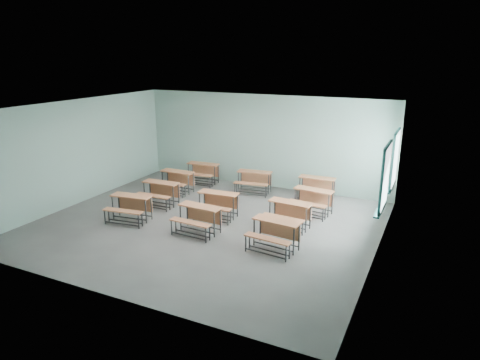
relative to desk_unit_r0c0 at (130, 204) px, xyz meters
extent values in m
cube|color=slate|center=(2.05, 0.71, -0.49)|extent=(9.00, 8.00, 0.02)
cube|color=white|center=(2.05, 0.71, 2.73)|extent=(9.00, 8.00, 0.02)
cube|color=#96BBAF|center=(2.05, 4.72, 1.12)|extent=(9.00, 0.02, 3.20)
cube|color=#96BBAF|center=(2.05, -3.30, 1.12)|extent=(9.00, 0.02, 3.20)
cube|color=#96BBAF|center=(-2.46, 0.71, 1.12)|extent=(0.02, 8.00, 3.20)
cube|color=#96BBAF|center=(6.56, 0.71, 1.12)|extent=(0.02, 8.00, 3.20)
cube|color=#194645|center=(6.52, 3.51, 0.45)|extent=(0.06, 1.20, 0.06)
cube|color=#194645|center=(6.52, 3.51, 1.99)|extent=(0.06, 1.20, 0.06)
cube|color=#194645|center=(6.52, 2.94, 1.22)|extent=(0.06, 0.06, 1.60)
cube|color=#194645|center=(6.52, 4.08, 1.22)|extent=(0.06, 0.06, 1.60)
cube|color=#194645|center=(6.52, 3.51, 1.22)|extent=(0.04, 0.04, 1.48)
cube|color=#194645|center=(6.52, 3.51, 1.22)|extent=(0.04, 1.08, 0.04)
cube|color=#194645|center=(6.48, 3.51, 0.39)|extent=(0.14, 1.28, 0.04)
cube|color=white|center=(6.55, 3.51, 1.22)|extent=(0.01, 1.08, 1.48)
cube|color=#194645|center=(6.52, 1.51, 0.45)|extent=(0.06, 1.20, 0.06)
cube|color=#194645|center=(6.52, 1.51, 1.99)|extent=(0.06, 1.20, 0.06)
cube|color=#194645|center=(6.52, 0.94, 1.22)|extent=(0.06, 0.06, 1.60)
cube|color=#194645|center=(6.52, 2.08, 1.22)|extent=(0.06, 0.06, 1.60)
cube|color=#194645|center=(6.52, 1.51, 1.22)|extent=(0.04, 0.04, 1.48)
cube|color=#194645|center=(6.52, 1.51, 1.22)|extent=(0.04, 1.08, 0.04)
cube|color=#194645|center=(6.48, 1.51, 0.39)|extent=(0.14, 1.28, 0.04)
cube|color=white|center=(6.55, 1.51, 1.22)|extent=(0.01, 1.08, 1.48)
cube|color=#B56741|center=(-0.01, 0.10, 0.22)|extent=(1.19, 0.53, 0.04)
cube|color=#B56741|center=(-0.04, 0.28, -0.08)|extent=(1.09, 0.16, 0.40)
cylinder|color=#343639|center=(-0.52, -0.12, -0.14)|extent=(0.04, 0.04, 0.68)
cylinder|color=#343639|center=(0.53, 0.02, -0.14)|extent=(0.04, 0.04, 0.68)
cylinder|color=#343639|center=(-0.56, 0.19, -0.14)|extent=(0.04, 0.04, 0.68)
cylinder|color=#343639|center=(0.49, 0.32, -0.14)|extent=(0.04, 0.04, 0.68)
cube|color=#343639|center=(0.01, -0.05, -0.39)|extent=(1.05, 0.17, 0.03)
cube|color=#343639|center=(-0.03, 0.25, -0.39)|extent=(1.05, 0.17, 0.03)
cube|color=#B56741|center=(0.05, -0.35, -0.07)|extent=(1.17, 0.39, 0.03)
cylinder|color=#343639|center=(-0.46, -0.51, -0.28)|extent=(0.04, 0.04, 0.40)
cylinder|color=#343639|center=(0.58, -0.38, -0.28)|extent=(0.04, 0.04, 0.40)
cylinder|color=#343639|center=(-0.49, -0.33, -0.28)|extent=(0.04, 0.04, 0.40)
cylinder|color=#343639|center=(0.56, -0.19, -0.28)|extent=(0.04, 0.04, 0.40)
cube|color=#343639|center=(0.06, -0.44, -0.41)|extent=(1.05, 0.17, 0.03)
cube|color=#343639|center=(0.03, -0.26, -0.41)|extent=(1.05, 0.17, 0.03)
cube|color=#B56741|center=(2.16, 0.19, 0.22)|extent=(1.17, 0.45, 0.04)
cube|color=#B56741|center=(2.17, 0.37, -0.08)|extent=(1.09, 0.08, 0.40)
cylinder|color=#343639|center=(1.62, 0.07, -0.14)|extent=(0.04, 0.04, 0.68)
cylinder|color=#343639|center=(2.68, 0.01, -0.14)|extent=(0.04, 0.04, 0.68)
cylinder|color=#343639|center=(1.64, 0.38, -0.14)|extent=(0.04, 0.04, 0.68)
cylinder|color=#343639|center=(2.69, 0.32, -0.14)|extent=(0.04, 0.04, 0.68)
cube|color=#343639|center=(2.15, 0.04, -0.39)|extent=(1.05, 0.09, 0.03)
cube|color=#343639|center=(2.17, 0.35, -0.39)|extent=(1.05, 0.09, 0.03)
cube|color=#B56741|center=(2.13, -0.27, -0.07)|extent=(1.16, 0.31, 0.03)
cylinder|color=#343639|center=(1.60, -0.33, -0.28)|extent=(0.04, 0.04, 0.40)
cylinder|color=#343639|center=(2.65, -0.39, -0.28)|extent=(0.04, 0.04, 0.40)
cylinder|color=#343639|center=(1.61, -0.14, -0.28)|extent=(0.04, 0.04, 0.40)
cylinder|color=#343639|center=(2.66, -0.21, -0.28)|extent=(0.04, 0.04, 0.40)
cube|color=#343639|center=(2.13, -0.36, -0.41)|extent=(1.05, 0.09, 0.03)
cube|color=#343639|center=(2.14, -0.18, -0.41)|extent=(1.05, 0.09, 0.03)
cube|color=#B56741|center=(4.32, 0.11, 0.22)|extent=(1.18, 0.50, 0.04)
cube|color=#B56741|center=(4.34, 0.29, -0.08)|extent=(1.09, 0.14, 0.40)
cylinder|color=#343639|center=(3.78, 0.01, -0.14)|extent=(0.04, 0.04, 0.68)
cylinder|color=#343639|center=(4.83, -0.10, -0.14)|extent=(0.04, 0.04, 0.68)
cylinder|color=#343639|center=(3.81, 0.32, -0.14)|extent=(0.04, 0.04, 0.68)
cylinder|color=#343639|center=(4.86, 0.20, -0.14)|extent=(0.04, 0.04, 0.68)
cube|color=#343639|center=(4.31, -0.04, -0.39)|extent=(1.05, 0.14, 0.03)
cube|color=#343639|center=(4.34, 0.26, -0.39)|extent=(1.05, 0.14, 0.03)
cube|color=#B56741|center=(4.27, -0.35, -0.07)|extent=(1.17, 0.36, 0.03)
cylinder|color=#343639|center=(3.74, -0.38, -0.28)|extent=(0.04, 0.04, 0.40)
cylinder|color=#343639|center=(4.79, -0.50, -0.28)|extent=(0.04, 0.04, 0.40)
cylinder|color=#343639|center=(3.76, -0.20, -0.28)|extent=(0.04, 0.04, 0.40)
cylinder|color=#343639|center=(4.81, -0.31, -0.28)|extent=(0.04, 0.04, 0.40)
cube|color=#343639|center=(4.26, -0.44, -0.41)|extent=(1.05, 0.14, 0.03)
cube|color=#343639|center=(4.28, -0.26, -0.41)|extent=(1.05, 0.14, 0.03)
cube|color=#B56741|center=(-0.03, 1.53, 0.22)|extent=(1.16, 0.42, 0.04)
cube|color=#B56741|center=(-0.03, 1.70, -0.08)|extent=(1.09, 0.06, 0.40)
cylinder|color=#343639|center=(-0.55, 1.35, -0.14)|extent=(0.04, 0.04, 0.68)
cylinder|color=#343639|center=(0.51, 1.39, -0.14)|extent=(0.04, 0.04, 0.68)
cylinder|color=#343639|center=(-0.56, 1.66, -0.14)|extent=(0.04, 0.04, 0.68)
cylinder|color=#343639|center=(0.50, 1.70, -0.14)|extent=(0.04, 0.04, 0.68)
cube|color=#343639|center=(-0.02, 1.37, -0.39)|extent=(1.05, 0.07, 0.03)
cube|color=#343639|center=(-0.03, 1.68, -0.39)|extent=(1.05, 0.07, 0.03)
cube|color=#B56741|center=(-0.01, 1.07, -0.07)|extent=(1.16, 0.28, 0.03)
cylinder|color=#343639|center=(-0.53, 0.96, -0.28)|extent=(0.04, 0.04, 0.40)
cylinder|color=#343639|center=(0.52, 0.99, -0.28)|extent=(0.04, 0.04, 0.40)
cylinder|color=#343639|center=(-0.54, 1.14, -0.28)|extent=(0.04, 0.04, 0.40)
cylinder|color=#343639|center=(0.51, 1.18, -0.28)|extent=(0.04, 0.04, 0.40)
cube|color=#343639|center=(-0.01, 0.98, -0.41)|extent=(1.05, 0.07, 0.03)
cube|color=#343639|center=(-0.01, 1.16, -0.41)|extent=(1.05, 0.07, 0.03)
cube|color=#B56741|center=(2.07, 1.38, 0.22)|extent=(1.17, 0.46, 0.04)
cube|color=#B56741|center=(2.06, 1.55, -0.08)|extent=(1.09, 0.09, 0.40)
cylinder|color=#343639|center=(1.55, 1.19, -0.14)|extent=(0.04, 0.04, 0.68)
cylinder|color=#343639|center=(2.61, 1.26, -0.14)|extent=(0.04, 0.04, 0.68)
cylinder|color=#343639|center=(1.53, 1.49, -0.14)|extent=(0.04, 0.04, 0.68)
cylinder|color=#343639|center=(2.58, 1.56, -0.14)|extent=(0.04, 0.04, 0.68)
cube|color=#343639|center=(2.08, 1.22, -0.39)|extent=(1.05, 0.10, 0.03)
cube|color=#343639|center=(2.06, 1.53, -0.39)|extent=(1.05, 0.10, 0.03)
cube|color=#B56741|center=(2.10, 0.92, -0.07)|extent=(1.16, 0.32, 0.03)
cylinder|color=#343639|center=(1.58, 0.79, -0.28)|extent=(0.04, 0.04, 0.40)
cylinder|color=#343639|center=(2.63, 0.86, -0.28)|extent=(0.04, 0.04, 0.40)
cylinder|color=#343639|center=(1.57, 0.97, -0.28)|extent=(0.04, 0.04, 0.40)
cylinder|color=#343639|center=(2.62, 1.04, -0.28)|extent=(0.04, 0.04, 0.40)
cube|color=#343639|center=(2.11, 0.83, -0.41)|extent=(1.05, 0.10, 0.03)
cube|color=#343639|center=(2.09, 1.01, -0.41)|extent=(1.05, 0.10, 0.03)
cube|color=#B56741|center=(4.19, 1.49, 0.22)|extent=(1.18, 0.49, 0.04)
cube|color=#B56741|center=(4.20, 1.67, -0.08)|extent=(1.09, 0.12, 0.40)
cylinder|color=#343639|center=(3.65, 1.39, -0.14)|extent=(0.04, 0.04, 0.68)
cylinder|color=#343639|center=(4.70, 1.29, -0.14)|extent=(0.04, 0.04, 0.68)
cylinder|color=#343639|center=(3.67, 1.69, -0.14)|extent=(0.04, 0.04, 0.68)
cylinder|color=#343639|center=(4.72, 1.60, -0.14)|extent=(0.04, 0.04, 0.68)
cube|color=#343639|center=(4.17, 1.34, -0.39)|extent=(1.05, 0.12, 0.03)
cube|color=#343639|center=(4.20, 1.64, -0.39)|extent=(1.05, 0.12, 0.03)
cube|color=#B56741|center=(4.14, 1.03, -0.07)|extent=(1.17, 0.34, 0.03)
cylinder|color=#343639|center=(3.61, 0.99, -0.28)|extent=(0.04, 0.04, 0.40)
cylinder|color=#343639|center=(4.66, 0.89, -0.28)|extent=(0.04, 0.04, 0.40)
cylinder|color=#343639|center=(3.63, 1.17, -0.28)|extent=(0.04, 0.04, 0.40)
cylinder|color=#343639|center=(4.68, 1.08, -0.28)|extent=(0.04, 0.04, 0.40)
cube|color=#343639|center=(4.14, 0.94, -0.41)|extent=(1.05, 0.12, 0.03)
cube|color=#343639|center=(4.15, 1.12, -0.41)|extent=(1.05, 0.12, 0.03)
cube|color=#B56741|center=(-0.27, 2.82, 0.22)|extent=(1.15, 0.40, 0.04)
cube|color=#B56741|center=(-0.27, 3.00, -0.08)|extent=(1.09, 0.03, 0.40)
cylinder|color=#343639|center=(-0.80, 2.67, -0.14)|extent=(0.03, 0.03, 0.68)
cylinder|color=#343639|center=(0.26, 2.66, -0.14)|extent=(0.03, 0.03, 0.68)
cylinder|color=#343639|center=(-0.79, 2.98, -0.14)|extent=(0.03, 0.03, 0.68)
cylinder|color=#343639|center=(0.26, 2.97, -0.14)|extent=(0.03, 0.03, 0.68)
cube|color=#343639|center=(-0.27, 2.66, -0.39)|extent=(1.05, 0.04, 0.03)
cube|color=#343639|center=(-0.27, 2.97, -0.39)|extent=(1.05, 0.04, 0.03)
cube|color=#B56741|center=(-0.27, 2.36, -0.07)|extent=(1.15, 0.25, 0.03)
cylinder|color=#343639|center=(-0.80, 2.27, -0.28)|extent=(0.03, 0.03, 0.40)
cylinder|color=#343639|center=(0.25, 2.26, -0.28)|extent=(0.03, 0.03, 0.40)
cylinder|color=#343639|center=(-0.80, 2.45, -0.28)|extent=(0.03, 0.03, 0.40)
cylinder|color=#343639|center=(0.25, 2.44, -0.28)|extent=(0.03, 0.03, 0.40)
cube|color=#343639|center=(-0.27, 2.27, -0.41)|extent=(1.05, 0.04, 0.03)
cube|color=#343639|center=(-0.27, 2.45, -0.41)|extent=(1.05, 0.04, 0.03)
cube|color=#B56741|center=(4.45, 2.84, 0.22)|extent=(1.19, 0.52, 0.04)
cube|color=#B56741|center=(4.47, 3.01, -0.08)|extent=(1.09, 0.15, 0.40)
cylinder|color=#343639|center=(3.91, 2.75, -0.14)|extent=(0.04, 0.04, 0.68)
cylinder|color=#343639|center=(4.95, 2.62, -0.14)|extent=(0.04, 0.04, 0.68)
cylinder|color=#343639|center=(3.94, 3.05, -0.14)|extent=(0.04, 0.04, 0.68)
cylinder|color=#343639|center=(4.99, 2.92, -0.14)|extent=(0.04, 0.04, 0.68)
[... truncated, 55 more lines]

